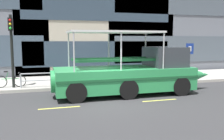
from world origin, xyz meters
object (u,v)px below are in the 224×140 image
traffic_light_pole (12,44)px  pedestrian_near_bow (161,64)px  parking_sign (189,55)px  leaned_bicycle (10,81)px  duck_tour_boat (133,74)px

traffic_light_pole → pedestrian_near_bow: 10.04m
parking_sign → leaned_bicycle: parking_sign is taller
parking_sign → duck_tour_boat: 6.06m
leaned_bicycle → traffic_light_pole: bearing=-38.3°
traffic_light_pole → duck_tour_boat: traffic_light_pole is taller
leaned_bicycle → pedestrian_near_bow: bearing=4.6°
parking_sign → leaned_bicycle: bearing=-179.8°
traffic_light_pole → leaned_bicycle: traffic_light_pole is taller
traffic_light_pole → leaned_bicycle: 2.16m
duck_tour_boat → pedestrian_near_bow: (3.47, 3.57, 0.12)m
pedestrian_near_bow → leaned_bicycle: bearing=-175.4°
pedestrian_near_bow → parking_sign: bearing=-22.5°
traffic_light_pole → leaned_bicycle: (-0.18, 0.14, -2.15)m
leaned_bicycle → duck_tour_boat: (6.60, -2.76, 0.54)m
parking_sign → leaned_bicycle: (-11.91, -0.04, -1.33)m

